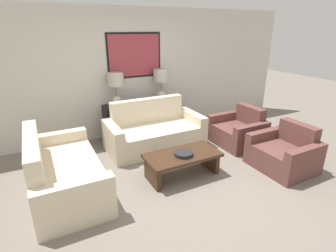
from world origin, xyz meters
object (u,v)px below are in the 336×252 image
at_px(decorative_bowl, 184,154).
at_px(armchair_near_back_wall, 238,131).
at_px(console_table, 141,119).
at_px(couch_by_back_wall, 154,132).
at_px(armchair_near_camera, 284,153).
at_px(table_lamp_left, 116,83).
at_px(couch_by_side, 63,173).
at_px(table_lamp_right, 161,79).
at_px(coffee_table, 182,159).

bearing_deg(decorative_bowl, armchair_near_back_wall, 20.27).
bearing_deg(console_table, armchair_near_back_wall, -40.83).
height_order(couch_by_back_wall, armchair_near_camera, couch_by_back_wall).
bearing_deg(table_lamp_left, couch_by_back_wall, -54.24).
bearing_deg(couch_by_side, decorative_bowl, -15.22).
distance_m(table_lamp_left, table_lamp_right, 1.01).
bearing_deg(couch_by_side, table_lamp_left, 49.24).
distance_m(couch_by_side, armchair_near_back_wall, 3.39).
bearing_deg(table_lamp_left, armchair_near_camera, -50.04).
relative_size(couch_by_side, decorative_bowl, 6.43).
bearing_deg(coffee_table, armchair_near_back_wall, 18.84).
height_order(table_lamp_left, couch_by_back_wall, table_lamp_left).
relative_size(coffee_table, armchair_near_camera, 1.24).
distance_m(table_lamp_left, couch_by_back_wall, 1.25).
distance_m(console_table, table_lamp_left, 0.97).
bearing_deg(couch_by_back_wall, coffee_table, -93.10).
height_order(decorative_bowl, armchair_near_camera, armchair_near_camera).
relative_size(console_table, couch_by_side, 0.84).
xyz_separation_m(console_table, coffee_table, (-0.07, -1.93, -0.08)).
bearing_deg(armchair_near_camera, armchair_near_back_wall, 90.00).
height_order(console_table, coffee_table, console_table).
bearing_deg(armchair_near_camera, decorative_bowl, 162.88).
bearing_deg(table_lamp_left, armchair_near_back_wall, -33.21).
relative_size(table_lamp_right, couch_by_back_wall, 0.36).
distance_m(console_table, couch_by_side, 2.36).
distance_m(table_lamp_left, armchair_near_back_wall, 2.66).
bearing_deg(decorative_bowl, couch_by_side, 164.78).
xyz_separation_m(decorative_bowl, armchair_near_back_wall, (1.66, 0.61, -0.15)).
xyz_separation_m(table_lamp_right, armchair_near_back_wall, (1.08, -1.37, -0.94)).
height_order(console_table, armchair_near_camera, armchair_near_camera).
relative_size(couch_by_back_wall, armchair_near_back_wall, 1.96).
height_order(couch_by_side, decorative_bowl, couch_by_side).
height_order(table_lamp_right, couch_by_back_wall, table_lamp_right).
relative_size(coffee_table, armchair_near_back_wall, 1.24).
height_order(coffee_table, armchair_near_back_wall, armchair_near_back_wall).
xyz_separation_m(table_lamp_left, table_lamp_right, (1.01, 0.00, 0.00)).
height_order(decorative_bowl, armchair_near_back_wall, armchair_near_back_wall).
bearing_deg(decorative_bowl, armchair_near_camera, -17.12).
bearing_deg(couch_by_back_wall, decorative_bowl, -93.55).
distance_m(table_lamp_left, couch_by_side, 2.19).
xyz_separation_m(table_lamp_left, couch_by_side, (-1.30, -1.51, -0.90)).
height_order(table_lamp_left, armchair_near_back_wall, table_lamp_left).
bearing_deg(table_lamp_right, armchair_near_back_wall, -51.80).
bearing_deg(console_table, table_lamp_right, 0.00).
height_order(armchair_near_back_wall, armchair_near_camera, same).
relative_size(couch_by_back_wall, couch_by_side, 1.00).
height_order(table_lamp_right, armchair_near_back_wall, table_lamp_right).
xyz_separation_m(couch_by_side, armchair_near_back_wall, (3.39, 0.14, -0.03)).
distance_m(console_table, armchair_near_back_wall, 2.09).
bearing_deg(table_lamp_right, decorative_bowl, -106.47).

